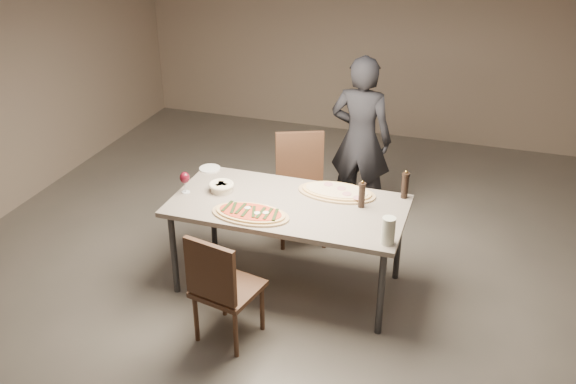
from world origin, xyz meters
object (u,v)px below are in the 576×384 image
(dining_table, at_px, (288,210))
(chair_far, at_px, (301,181))
(zucchini_pizza, at_px, (251,213))
(bread_basket, at_px, (221,186))
(chair_near, at_px, (221,285))
(pepper_mill_left, at_px, (405,185))
(carafe, at_px, (388,231))
(ham_pizza, at_px, (337,192))
(diner, at_px, (361,139))

(dining_table, height_order, chair_far, chair_far)
(zucchini_pizza, bearing_deg, bread_basket, 157.78)
(chair_near, relative_size, chair_far, 0.92)
(dining_table, distance_m, bread_basket, 0.58)
(bread_basket, xyz_separation_m, pepper_mill_left, (1.40, 0.35, 0.07))
(carafe, distance_m, chair_near, 1.21)
(ham_pizza, distance_m, bread_basket, 0.92)
(zucchini_pizza, xyz_separation_m, chair_far, (0.05, 1.08, -0.23))
(zucchini_pizza, relative_size, diner, 0.38)
(carafe, relative_size, chair_near, 0.22)
(diner, bearing_deg, ham_pizza, 95.27)
(pepper_mill_left, relative_size, carafe, 1.19)
(ham_pizza, bearing_deg, carafe, -56.36)
(ham_pizza, height_order, carafe, carafe)
(dining_table, relative_size, carafe, 9.11)
(ham_pizza, bearing_deg, chair_near, -122.62)
(zucchini_pizza, height_order, chair_near, chair_near)
(zucchini_pizza, distance_m, pepper_mill_left, 1.22)
(chair_near, bearing_deg, pepper_mill_left, 60.56)
(diner, bearing_deg, pepper_mill_left, 123.46)
(dining_table, xyz_separation_m, ham_pizza, (0.31, 0.28, 0.07))
(ham_pizza, bearing_deg, bread_basket, -171.06)
(bread_basket, distance_m, pepper_mill_left, 1.44)
(carafe, xyz_separation_m, chair_near, (-1.05, -0.48, -0.36))
(pepper_mill_left, distance_m, carafe, 0.71)
(ham_pizza, relative_size, pepper_mill_left, 2.66)
(ham_pizza, distance_m, chair_far, 0.75)
(bread_basket, distance_m, carafe, 1.45)
(chair_near, bearing_deg, zucchini_pizza, 100.51)
(ham_pizza, height_order, chair_near, chair_near)
(carafe, relative_size, chair_far, 0.21)
(carafe, distance_m, diner, 1.75)
(dining_table, distance_m, zucchini_pizza, 0.34)
(chair_near, distance_m, diner, 2.22)
(bread_basket, xyz_separation_m, chair_near, (0.35, -0.85, -0.30))
(dining_table, distance_m, carafe, 0.91)
(chair_near, bearing_deg, bread_basket, 124.35)
(pepper_mill_left, distance_m, chair_far, 1.12)
(dining_table, height_order, diner, diner)
(zucchini_pizza, bearing_deg, chair_far, 104.04)
(bread_basket, relative_size, chair_far, 0.21)
(ham_pizza, bearing_deg, zucchini_pizza, -140.40)
(chair_far, distance_m, diner, 0.71)
(zucchini_pizza, relative_size, pepper_mill_left, 2.56)
(chair_near, height_order, diner, diner)
(zucchini_pizza, relative_size, carafe, 3.04)
(dining_table, bearing_deg, pepper_mill_left, 24.60)
(ham_pizza, xyz_separation_m, chair_near, (-0.53, -1.09, -0.27))
(dining_table, xyz_separation_m, chair_near, (-0.22, -0.81, -0.20))
(pepper_mill_left, height_order, chair_near, pepper_mill_left)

